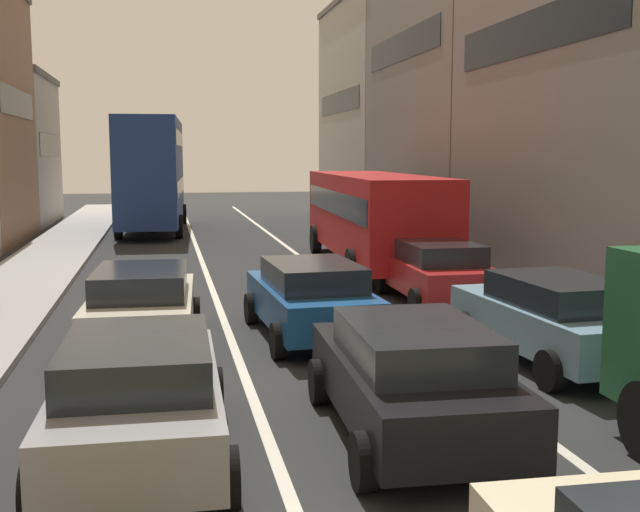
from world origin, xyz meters
TOP-DOWN VIEW (x-y plane):
  - sidewalk_left at (-6.70, 20.00)m, footprint 2.60×64.00m
  - lane_stripe_left at (-1.70, 20.00)m, footprint 0.16×60.00m
  - lane_stripe_right at (1.70, 20.00)m, footprint 0.16×60.00m
  - building_row_right at (9.90, 22.05)m, footprint 7.20×43.90m
  - sedan_centre_lane_second at (0.06, 6.59)m, footprint 2.18×4.36m
  - wagon_left_lane_second at (-3.23, 6.51)m, footprint 2.13×4.34m
  - hatchback_centre_lane_third at (-0.16, 12.08)m, footprint 2.23×4.38m
  - sedan_left_lane_third at (-3.33, 11.91)m, footprint 2.23×4.38m
  - sedan_right_lane_behind_truck at (3.53, 9.45)m, footprint 2.27×4.40m
  - wagon_right_lane_far at (3.38, 14.87)m, footprint 2.11×4.33m
  - bus_mid_queue_primary at (3.48, 20.88)m, footprint 3.18×10.61m
  - bus_far_queue_secondary at (-3.35, 33.89)m, footprint 3.20×10.61m

SIDE VIEW (x-z plane):
  - lane_stripe_left at x=-1.70m, z-range 0.00..0.01m
  - lane_stripe_right at x=1.70m, z-range 0.00..0.01m
  - sidewalk_left at x=-6.70m, z-range 0.00..0.14m
  - sedan_centre_lane_second at x=0.06m, z-range 0.05..1.54m
  - wagon_left_lane_second at x=-3.23m, z-range 0.05..1.54m
  - hatchback_centre_lane_third at x=-0.16m, z-range 0.05..1.54m
  - sedan_left_lane_third at x=-3.33m, z-range 0.05..1.54m
  - sedan_right_lane_behind_truck at x=3.53m, z-range 0.05..1.54m
  - wagon_right_lane_far at x=3.38m, z-range 0.05..1.54m
  - bus_mid_queue_primary at x=3.48m, z-range 0.31..3.21m
  - bus_far_queue_secondary at x=-3.35m, z-range 0.30..5.36m
  - building_row_right at x=9.90m, z-range -0.79..13.50m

